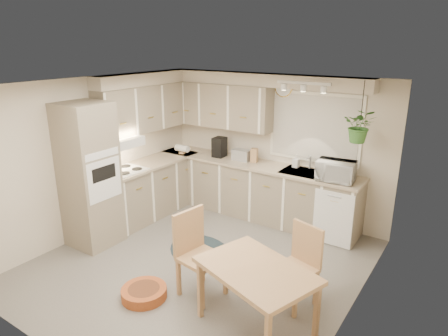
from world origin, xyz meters
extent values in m
plane|color=slate|center=(0.00, 0.00, 0.00)|extent=(4.20, 4.20, 0.00)
plane|color=white|center=(0.00, 0.00, 2.40)|extent=(4.20, 4.20, 0.00)
cube|color=beige|center=(0.00, 2.10, 1.20)|extent=(4.00, 0.04, 2.40)
cube|color=beige|center=(0.00, -2.10, 1.20)|extent=(4.00, 0.04, 2.40)
cube|color=beige|center=(-2.00, 0.00, 1.20)|extent=(0.04, 4.20, 2.40)
cube|color=beige|center=(2.00, 0.00, 1.20)|extent=(0.04, 4.20, 2.40)
cube|color=gray|center=(-1.70, 0.88, 0.45)|extent=(0.60, 1.85, 0.90)
cube|color=gray|center=(-0.20, 1.80, 0.45)|extent=(3.60, 0.60, 0.90)
cube|color=tan|center=(-1.69, 0.88, 0.92)|extent=(0.64, 1.89, 0.04)
cube|color=tan|center=(-0.20, 1.79, 0.92)|extent=(3.64, 0.64, 0.04)
cube|color=gray|center=(-1.68, -0.38, 1.05)|extent=(0.65, 0.65, 2.10)
cube|color=silver|center=(-1.35, -0.38, 1.05)|extent=(0.02, 0.56, 0.58)
cube|color=gray|center=(-1.82, 1.00, 1.83)|extent=(0.35, 2.00, 0.75)
cube|color=gray|center=(-1.00, 1.93, 1.83)|extent=(2.00, 0.35, 0.75)
cube|color=beige|center=(-1.85, 1.00, 2.30)|extent=(0.30, 2.00, 0.20)
cube|color=beige|center=(-0.20, 1.95, 2.30)|extent=(3.60, 0.30, 0.20)
cube|color=silver|center=(-1.68, 0.30, 0.94)|extent=(0.52, 0.58, 0.02)
cube|color=silver|center=(-1.70, 0.30, 1.40)|extent=(0.40, 0.60, 0.14)
cube|color=silver|center=(0.70, 2.07, 1.60)|extent=(1.40, 0.02, 1.00)
cube|color=white|center=(0.70, 2.08, 1.60)|extent=(1.50, 0.02, 1.10)
cube|color=#ABAEB3|center=(0.70, 1.80, 0.90)|extent=(0.70, 0.48, 0.10)
cube|color=silver|center=(1.30, 1.49, 0.42)|extent=(0.58, 0.02, 0.83)
cube|color=silver|center=(0.70, 1.55, 2.33)|extent=(0.80, 0.04, 0.04)
cylinder|color=gold|center=(0.15, 2.07, 2.18)|extent=(0.30, 0.03, 0.30)
cube|color=tan|center=(1.27, -0.72, 0.37)|extent=(1.35, 1.10, 0.73)
cube|color=tan|center=(0.44, -0.53, 0.51)|extent=(0.55, 0.55, 1.03)
cube|color=tan|center=(1.41, -0.08, 0.47)|extent=(0.54, 0.54, 0.93)
ellipsoid|color=black|center=(-0.20, 0.26, 0.01)|extent=(1.30, 1.17, 0.01)
cylinder|color=#9F4B1F|center=(-0.09, -0.97, 0.06)|extent=(0.67, 0.67, 0.12)
imported|color=silver|center=(1.22, 1.70, 1.12)|extent=(0.56, 0.35, 0.36)
imported|color=silver|center=(0.48, 1.95, 0.99)|extent=(0.11, 0.22, 0.10)
imported|color=#366C2B|center=(1.50, 1.70, 1.73)|extent=(0.50, 0.54, 0.37)
cube|color=black|center=(-0.91, 1.80, 1.11)|extent=(0.21, 0.25, 0.34)
cube|color=#ABAEB3|center=(-0.46, 1.82, 1.03)|extent=(0.31, 0.18, 0.19)
cube|color=tan|center=(-0.23, 1.85, 1.06)|extent=(0.13, 0.13, 0.24)
camera|label=1|loc=(2.94, -3.78, 2.90)|focal=32.00mm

